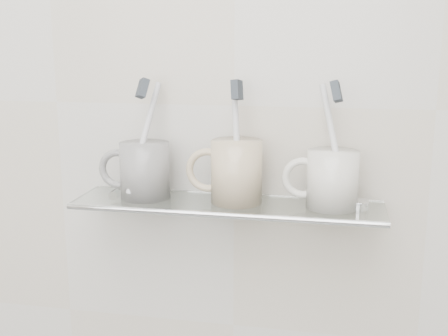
% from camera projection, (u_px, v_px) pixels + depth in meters
% --- Properties ---
extents(wall_back, '(2.50, 0.00, 2.50)m').
position_uv_depth(wall_back, '(234.00, 106.00, 0.93)').
color(wall_back, beige).
rests_on(wall_back, ground).
extents(shelf_glass, '(0.50, 0.12, 0.01)m').
position_uv_depth(shelf_glass, '(227.00, 205.00, 0.91)').
color(shelf_glass, silver).
rests_on(shelf_glass, wall_back).
extents(shelf_rail, '(0.50, 0.01, 0.01)m').
position_uv_depth(shelf_rail, '(220.00, 215.00, 0.85)').
color(shelf_rail, silver).
rests_on(shelf_rail, shelf_glass).
extents(bracket_left, '(0.02, 0.03, 0.02)m').
position_uv_depth(bracket_left, '(116.00, 197.00, 1.00)').
color(bracket_left, silver).
rests_on(bracket_left, wall_back).
extents(bracket_right, '(0.02, 0.03, 0.02)m').
position_uv_depth(bracket_right, '(359.00, 210.00, 0.92)').
color(bracket_right, silver).
rests_on(bracket_right, wall_back).
extents(mug_left, '(0.10, 0.10, 0.09)m').
position_uv_depth(mug_left, '(145.00, 170.00, 0.93)').
color(mug_left, silver).
rests_on(mug_left, shelf_glass).
extents(mug_left_handle, '(0.07, 0.01, 0.07)m').
position_uv_depth(mug_left_handle, '(118.00, 169.00, 0.94)').
color(mug_left_handle, silver).
rests_on(mug_left_handle, mug_left).
extents(toothbrush_left, '(0.05, 0.09, 0.18)m').
position_uv_depth(toothbrush_left, '(144.00, 138.00, 0.92)').
color(toothbrush_left, silver).
rests_on(toothbrush_left, mug_left).
extents(bristles_left, '(0.03, 0.03, 0.04)m').
position_uv_depth(bristles_left, '(142.00, 88.00, 0.90)').
color(bristles_left, '#2F353D').
rests_on(bristles_left, toothbrush_left).
extents(mug_center, '(0.10, 0.10, 0.10)m').
position_uv_depth(mug_center, '(237.00, 171.00, 0.90)').
color(mug_center, beige).
rests_on(mug_center, shelf_glass).
extents(mug_center_handle, '(0.07, 0.01, 0.07)m').
position_uv_depth(mug_center_handle, '(208.00, 170.00, 0.91)').
color(mug_center_handle, beige).
rests_on(mug_center_handle, mug_center).
extents(toothbrush_center, '(0.03, 0.05, 0.19)m').
position_uv_depth(toothbrush_center, '(237.00, 141.00, 0.89)').
color(toothbrush_center, silver).
rests_on(toothbrush_center, mug_center).
extents(bristles_center, '(0.02, 0.03, 0.03)m').
position_uv_depth(bristles_center, '(237.00, 90.00, 0.87)').
color(bristles_center, '#2F353D').
rests_on(bristles_center, toothbrush_center).
extents(mug_right, '(0.10, 0.10, 0.09)m').
position_uv_depth(mug_right, '(333.00, 179.00, 0.87)').
color(mug_right, silver).
rests_on(mug_right, shelf_glass).
extents(mug_right_handle, '(0.07, 0.01, 0.07)m').
position_uv_depth(mug_right_handle, '(303.00, 178.00, 0.88)').
color(mug_right_handle, silver).
rests_on(mug_right_handle, mug_right).
extents(toothbrush_right, '(0.05, 0.07, 0.18)m').
position_uv_depth(toothbrush_right, '(334.00, 144.00, 0.86)').
color(toothbrush_right, silver).
rests_on(toothbrush_right, mug_right).
extents(bristles_right, '(0.02, 0.03, 0.04)m').
position_uv_depth(bristles_right, '(336.00, 92.00, 0.84)').
color(bristles_right, '#2F353D').
rests_on(bristles_right, toothbrush_right).
extents(chrome_cap, '(0.03, 0.03, 0.01)m').
position_uv_depth(chrome_cap, '(359.00, 205.00, 0.87)').
color(chrome_cap, silver).
rests_on(chrome_cap, shelf_glass).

